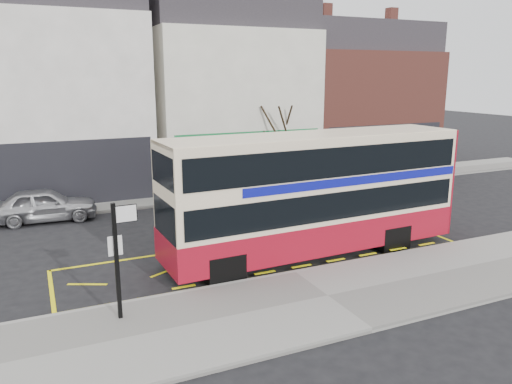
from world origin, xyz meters
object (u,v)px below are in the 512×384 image
bus_stop_post (119,250)px  car_silver (44,205)px  car_white (300,179)px  car_grey (209,192)px  street_tree_right (275,116)px  double_decker_bus (315,192)px

bus_stop_post → car_silver: 10.68m
bus_stop_post → car_white: bearing=41.2°
car_grey → car_white: (5.34, 0.58, 0.06)m
car_white → street_tree_right: 3.69m
bus_stop_post → street_tree_right: (10.40, 12.35, 2.02)m
car_silver → street_tree_right: (11.86, 1.85, 3.24)m
bus_stop_post → car_silver: bearing=95.0°
car_silver → car_white: car_silver is taller
car_grey → car_white: size_ratio=0.81×
car_silver → car_white: 12.66m
bus_stop_post → street_tree_right: street_tree_right is taller
double_decker_bus → street_tree_right: 10.74m
double_decker_bus → car_white: size_ratio=2.27×
car_grey → street_tree_right: size_ratio=0.65×
car_white → street_tree_right: street_tree_right is taller
bus_stop_post → car_grey: bearing=57.4°
bus_stop_post → car_silver: (-1.45, 10.51, -1.22)m
bus_stop_post → car_silver: size_ratio=0.70×
car_silver → street_tree_right: street_tree_right is taller
car_white → car_silver: bearing=98.1°
car_silver → street_tree_right: bearing=-77.5°
street_tree_right → car_white: bearing=-61.8°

